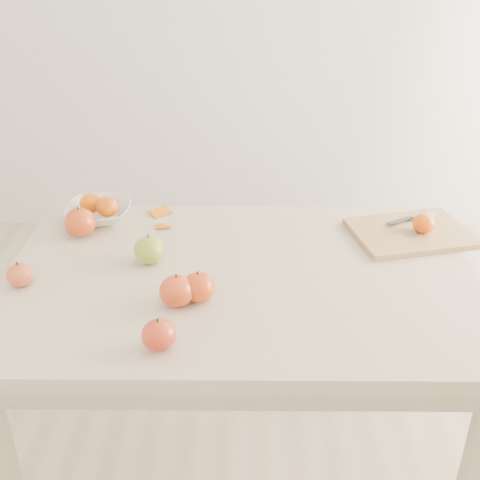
{
  "coord_description": "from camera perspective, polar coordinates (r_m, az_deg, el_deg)",
  "views": [
    {
      "loc": [
        0.01,
        -1.31,
        1.56
      ],
      "look_at": [
        0.0,
        0.05,
        0.82
      ],
      "focal_mm": 45.0,
      "sensor_mm": 36.0,
      "label": 1
    }
  ],
  "objects": [
    {
      "name": "ground",
      "position": [
        2.03,
        -0.01,
        -21.48
      ],
      "size": [
        3.5,
        3.5,
        0.0
      ],
      "primitive_type": "plane",
      "color": "#C6B293",
      "rests_on": "ground"
    },
    {
      "name": "table",
      "position": [
        1.59,
        -0.01,
        -6.22
      ],
      "size": [
        1.2,
        0.8,
        0.75
      ],
      "color": "beige",
      "rests_on": "ground"
    },
    {
      "name": "cutting_board",
      "position": [
        1.77,
        15.84,
        0.63
      ],
      "size": [
        0.36,
        0.3,
        0.02
      ],
      "primitive_type": "cube",
      "rotation": [
        0.0,
        0.0,
        0.23
      ],
      "color": "tan",
      "rests_on": "table"
    },
    {
      "name": "board_tangerine",
      "position": [
        1.76,
        17.02,
        1.52
      ],
      "size": [
        0.06,
        0.06,
        0.05
      ],
      "primitive_type": "ellipsoid",
      "color": "#D76107",
      "rests_on": "cutting_board"
    },
    {
      "name": "fruit_bowl",
      "position": [
        1.84,
        -13.23,
        2.6
      ],
      "size": [
        0.19,
        0.19,
        0.05
      ],
      "primitive_type": "imported",
      "color": "white",
      "rests_on": "table"
    },
    {
      "name": "bowl_tangerine_near",
      "position": [
        1.85,
        -14.0,
        3.41
      ],
      "size": [
        0.07,
        0.07,
        0.06
      ],
      "primitive_type": "ellipsoid",
      "color": "orange",
      "rests_on": "fruit_bowl"
    },
    {
      "name": "bowl_tangerine_far",
      "position": [
        1.81,
        -12.49,
        3.1
      ],
      "size": [
        0.07,
        0.07,
        0.06
      ],
      "primitive_type": "ellipsoid",
      "color": "orange",
      "rests_on": "fruit_bowl"
    },
    {
      "name": "orange_peel_a",
      "position": [
        1.85,
        -7.53,
        2.52
      ],
      "size": [
        0.07,
        0.07,
        0.01
      ],
      "primitive_type": "cube",
      "rotation": [
        0.21,
        0.0,
        0.68
      ],
      "color": "#D2640E",
      "rests_on": "table"
    },
    {
      "name": "orange_peel_b",
      "position": [
        1.77,
        -7.25,
        1.28
      ],
      "size": [
        0.05,
        0.04,
        0.01
      ],
      "primitive_type": "cube",
      "rotation": [
        -0.14,
        0.0,
        0.12
      ],
      "color": "#CE6B0E",
      "rests_on": "table"
    },
    {
      "name": "paring_knife",
      "position": [
        1.84,
        16.8,
        2.09
      ],
      "size": [
        0.16,
        0.09,
        0.01
      ],
      "color": "silver",
      "rests_on": "cutting_board"
    },
    {
      "name": "apple_green",
      "position": [
        1.58,
        -8.59,
        -0.94
      ],
      "size": [
        0.08,
        0.08,
        0.07
      ],
      "primitive_type": "ellipsoid",
      "color": "olive",
      "rests_on": "table"
    },
    {
      "name": "apple_red_a",
      "position": [
        1.76,
        -14.94,
        1.64
      ],
      "size": [
        0.09,
        0.09,
        0.08
      ],
      "primitive_type": "ellipsoid",
      "color": "#9B0F0C",
      "rests_on": "table"
    },
    {
      "name": "apple_red_d",
      "position": [
        1.57,
        -20.19,
        -3.14
      ],
      "size": [
        0.06,
        0.06,
        0.06
      ],
      "primitive_type": "ellipsoid",
      "color": "#A3301E",
      "rests_on": "table"
    },
    {
      "name": "apple_red_e",
      "position": [
        1.42,
        -3.97,
        -4.47
      ],
      "size": [
        0.08,
        0.08,
        0.07
      ],
      "primitive_type": "ellipsoid",
      "color": "#A5110E",
      "rests_on": "table"
    },
    {
      "name": "apple_red_b",
      "position": [
        1.41,
        -6.01,
        -4.83
      ],
      "size": [
        0.08,
        0.08,
        0.07
      ],
      "primitive_type": "ellipsoid",
      "color": "#A7291D",
      "rests_on": "table"
    },
    {
      "name": "apple_red_c",
      "position": [
        1.28,
        -7.71,
        -8.89
      ],
      "size": [
        0.07,
        0.07,
        0.07
      ],
      "primitive_type": "ellipsoid",
      "color": "#8A0701",
      "rests_on": "table"
    }
  ]
}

